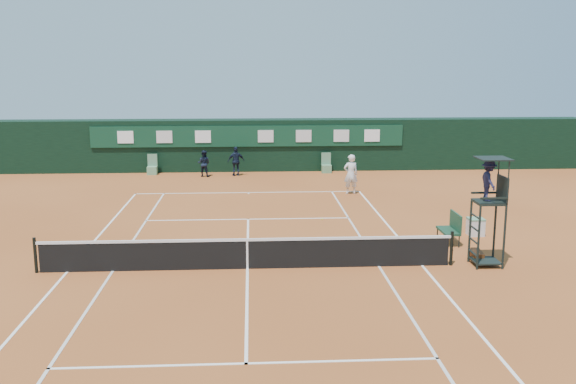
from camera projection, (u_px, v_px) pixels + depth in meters
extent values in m
plane|color=#AE5A29|center=(247.00, 269.00, 19.84)|extent=(90.00, 90.00, 0.00)
cube|color=white|center=(248.00, 193.00, 31.47)|extent=(11.05, 0.08, 0.01)
cube|color=white|center=(422.00, 265.00, 20.15)|extent=(0.08, 23.85, 0.01)
cube|color=white|center=(67.00, 272.00, 19.53)|extent=(0.08, 23.85, 0.01)
cube|color=silver|center=(379.00, 266.00, 20.07)|extent=(0.08, 23.85, 0.01)
cube|color=silver|center=(113.00, 271.00, 19.61)|extent=(0.08, 23.85, 0.01)
cube|color=white|center=(248.00, 219.00, 26.10)|extent=(8.31, 0.08, 0.01)
cube|color=white|center=(246.00, 364.00, 13.58)|extent=(8.31, 0.08, 0.01)
cube|color=white|center=(247.00, 269.00, 19.84)|extent=(0.08, 12.88, 0.01)
cube|color=silver|center=(248.00, 193.00, 31.32)|extent=(0.08, 0.30, 0.01)
cube|color=black|center=(247.00, 255.00, 19.75)|extent=(12.60, 0.04, 0.90)
cube|color=white|center=(247.00, 240.00, 19.66)|extent=(12.80, 0.06, 0.08)
cube|color=white|center=(247.00, 255.00, 19.75)|extent=(0.06, 0.05, 0.92)
cylinder|color=black|center=(451.00, 248.00, 20.09)|extent=(0.10, 0.10, 1.10)
cylinder|color=black|center=(35.00, 255.00, 19.37)|extent=(0.10, 0.10, 1.10)
cube|color=black|center=(248.00, 145.00, 37.89)|extent=(40.00, 1.50, 3.00)
cube|color=#0F3823|center=(248.00, 136.00, 36.98)|extent=(18.00, 0.10, 1.20)
cube|color=white|center=(125.00, 137.00, 36.52)|extent=(0.90, 0.04, 0.70)
cube|color=silver|center=(164.00, 137.00, 36.64)|extent=(0.90, 0.04, 0.70)
cube|color=white|center=(203.00, 137.00, 36.77)|extent=(0.90, 0.04, 0.70)
cube|color=silver|center=(266.00, 136.00, 36.97)|extent=(0.90, 0.04, 0.70)
cube|color=silver|center=(304.00, 136.00, 37.09)|extent=(0.90, 0.04, 0.70)
cube|color=silver|center=(341.00, 136.00, 37.22)|extent=(0.90, 0.04, 0.70)
cube|color=white|center=(372.00, 136.00, 37.32)|extent=(0.90, 0.04, 0.70)
cube|color=#63986A|center=(152.00, 170.00, 36.56)|extent=(0.55, 0.50, 0.46)
cube|color=#578565|center=(152.00, 160.00, 36.66)|extent=(0.55, 0.06, 0.70)
cube|color=#5B8B60|center=(326.00, 169.00, 37.13)|extent=(0.55, 0.50, 0.46)
cube|color=#558262|center=(326.00, 159.00, 37.23)|extent=(0.55, 0.06, 0.70)
cylinder|color=black|center=(479.00, 238.00, 19.57)|extent=(0.07, 0.07, 2.00)
cylinder|color=black|center=(470.00, 231.00, 20.35)|extent=(0.07, 0.07, 2.00)
cylinder|color=black|center=(504.00, 238.00, 19.62)|extent=(0.07, 0.07, 2.00)
cylinder|color=black|center=(495.00, 231.00, 20.40)|extent=(0.07, 0.07, 2.00)
cube|color=black|center=(489.00, 202.00, 19.78)|extent=(0.85, 0.85, 0.08)
cube|color=black|center=(502.00, 189.00, 19.72)|extent=(0.06, 0.85, 0.80)
cube|color=black|center=(494.00, 198.00, 19.33)|extent=(0.85, 0.05, 0.06)
cube|color=black|center=(484.00, 193.00, 20.15)|extent=(0.85, 0.05, 0.06)
cylinder|color=black|center=(509.00, 177.00, 19.24)|extent=(0.04, 0.04, 1.00)
cylinder|color=black|center=(498.00, 172.00, 20.02)|extent=(0.04, 0.04, 1.00)
cube|color=black|center=(493.00, 158.00, 19.51)|extent=(0.95, 0.95, 0.04)
cube|color=black|center=(485.00, 261.00, 20.15)|extent=(0.80, 0.80, 0.05)
cube|color=black|center=(473.00, 253.00, 20.08)|extent=(0.04, 0.80, 0.04)
cube|color=black|center=(474.00, 241.00, 20.00)|extent=(0.04, 0.80, 0.04)
cube|color=black|center=(475.00, 229.00, 19.92)|extent=(0.04, 0.80, 0.04)
cube|color=black|center=(475.00, 216.00, 19.84)|extent=(0.04, 0.80, 0.04)
imported|color=black|center=(489.00, 181.00, 19.64)|extent=(0.47, 0.82, 1.28)
cube|color=#173A26|center=(448.00, 231.00, 22.57)|extent=(0.55, 1.20, 0.08)
cube|color=#1B432B|center=(456.00, 221.00, 22.52)|extent=(0.06, 1.20, 0.60)
cylinder|color=black|center=(446.00, 242.00, 22.07)|extent=(0.04, 0.04, 0.41)
cylinder|color=black|center=(459.00, 242.00, 22.09)|extent=(0.04, 0.04, 0.41)
cylinder|color=black|center=(437.00, 234.00, 23.15)|extent=(0.04, 0.04, 0.41)
cylinder|color=black|center=(449.00, 233.00, 23.17)|extent=(0.04, 0.04, 0.41)
cube|color=black|center=(476.00, 255.00, 20.71)|extent=(0.44, 0.83, 0.30)
cube|color=silver|center=(475.00, 227.00, 23.65)|extent=(0.55, 0.55, 0.60)
cube|color=#60946C|center=(476.00, 219.00, 23.59)|extent=(0.57, 0.57, 0.05)
sphere|color=gold|center=(322.00, 219.00, 25.99)|extent=(0.07, 0.07, 0.07)
imported|color=silver|center=(351.00, 174.00, 31.02)|extent=(0.75, 0.54, 1.93)
imported|color=black|center=(204.00, 163.00, 35.79)|extent=(0.84, 0.73, 1.48)
imported|color=black|center=(236.00, 161.00, 36.05)|extent=(1.02, 0.59, 1.64)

